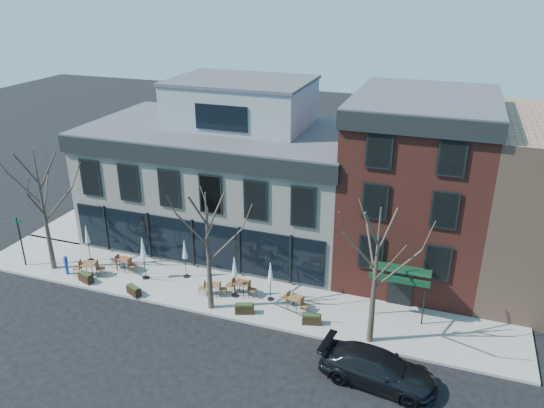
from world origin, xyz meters
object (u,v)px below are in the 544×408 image
(umbrella_0, at_px, (87,236))
(call_box, at_px, (66,264))
(cafe_set_0, at_px, (89,268))
(parked_sedan, at_px, (378,369))

(umbrella_0, bearing_deg, call_box, -97.50)
(call_box, bearing_deg, cafe_set_0, 11.95)
(call_box, height_order, umbrella_0, umbrella_0)
(parked_sedan, height_order, cafe_set_0, parked_sedan)
(call_box, bearing_deg, parked_sedan, -8.96)
(call_box, height_order, cafe_set_0, call_box)
(call_box, relative_size, cafe_set_0, 0.64)
(call_box, xyz_separation_m, umbrella_0, (0.26, 1.96, 1.09))
(parked_sedan, xyz_separation_m, call_box, (-19.99, 3.15, 0.05))
(cafe_set_0, distance_m, umbrella_0, 2.39)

